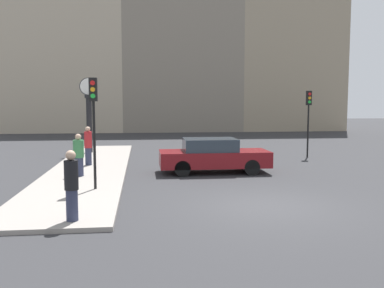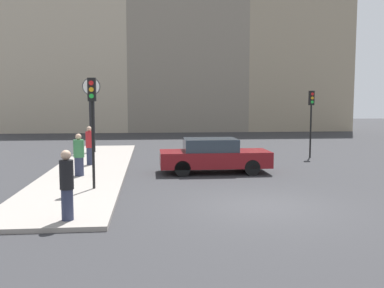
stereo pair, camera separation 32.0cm
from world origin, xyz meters
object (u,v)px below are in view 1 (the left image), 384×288
object	(u,v)px
pedestrian_red_top	(88,146)
sedan_car	(213,155)
traffic_light_far	(309,110)
street_clock	(89,115)
traffic_light_near	(94,110)
pedestrian_black_jacket	(71,185)
pedestrian_green_hoodie	(79,155)

from	to	relation	value
pedestrian_red_top	sedan_car	bearing A→B (deg)	-20.30
traffic_light_far	street_clock	world-z (taller)	street_clock
traffic_light_near	pedestrian_black_jacket	bearing A→B (deg)	-92.17
traffic_light_far	pedestrian_green_hoodie	distance (m)	12.51
traffic_light_near	traffic_light_far	bearing A→B (deg)	36.72
street_clock	pedestrian_red_top	world-z (taller)	street_clock
pedestrian_green_hoodie	pedestrian_black_jacket	bearing A→B (deg)	-83.35
traffic_light_far	pedestrian_black_jacket	world-z (taller)	traffic_light_far
sedan_car	pedestrian_red_top	size ratio (longest dim) A/B	2.61
sedan_car	pedestrian_red_top	xyz separation A→B (m)	(-5.39, 1.99, 0.27)
pedestrian_black_jacket	pedestrian_red_top	distance (m)	9.25
sedan_car	pedestrian_green_hoodie	world-z (taller)	pedestrian_green_hoodie
traffic_light_far	traffic_light_near	bearing A→B (deg)	-143.28
pedestrian_green_hoodie	sedan_car	bearing A→B (deg)	9.45
traffic_light_near	street_clock	bearing A→B (deg)	97.64
traffic_light_near	traffic_light_far	size ratio (longest dim) A/B	1.02
traffic_light_near	pedestrian_green_hoodie	xyz separation A→B (m)	(-0.88, 2.53, -1.81)
street_clock	pedestrian_black_jacket	xyz separation A→B (m)	(1.25, -14.21, -1.23)
traffic_light_near	pedestrian_green_hoodie	distance (m)	3.23
pedestrian_red_top	street_clock	bearing A→B (deg)	96.01
pedestrian_green_hoodie	pedestrian_black_jacket	size ratio (longest dim) A/B	0.95
traffic_light_far	pedestrian_red_top	bearing A→B (deg)	-168.37
pedestrian_green_hoodie	pedestrian_red_top	world-z (taller)	pedestrian_red_top
street_clock	pedestrian_red_top	xyz separation A→B (m)	(0.53, -4.99, -1.22)
pedestrian_green_hoodie	pedestrian_black_jacket	distance (m)	6.38
traffic_light_near	pedestrian_red_top	world-z (taller)	traffic_light_near
traffic_light_far	pedestrian_black_jacket	size ratio (longest dim) A/B	2.07
pedestrian_black_jacket	pedestrian_red_top	size ratio (longest dim) A/B	0.98
sedan_car	traffic_light_far	distance (m)	7.50
traffic_light_far	pedestrian_green_hoodie	size ratio (longest dim) A/B	2.17
sedan_car	pedestrian_green_hoodie	bearing A→B (deg)	-170.55
pedestrian_black_jacket	sedan_car	bearing A→B (deg)	57.20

